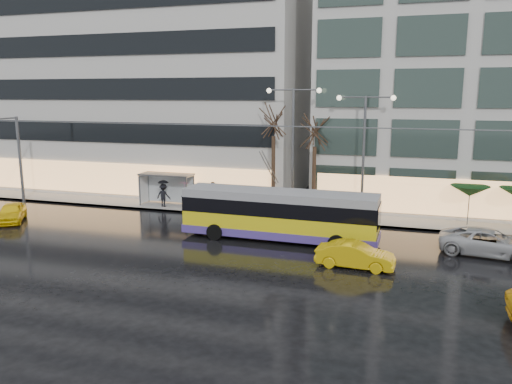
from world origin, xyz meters
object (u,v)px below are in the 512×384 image
at_px(trolleybus, 279,216).
at_px(street_lamp_near, 293,133).
at_px(bus_shelter, 163,182).
at_px(taxi_a, 11,212).

bearing_deg(trolleybus, street_lamp_near, 95.91).
bearing_deg(bus_shelter, street_lamp_near, 0.63).
distance_m(bus_shelter, street_lamp_near, 11.14).
xyz_separation_m(trolleybus, bus_shelter, (-11.05, 6.36, 0.47)).
height_order(trolleybus, taxi_a, trolleybus).
relative_size(street_lamp_near, taxi_a, 2.33).
bearing_deg(street_lamp_near, trolleybus, -84.09).
height_order(trolleybus, street_lamp_near, street_lamp_near).
bearing_deg(taxi_a, street_lamp_near, -9.56).
height_order(bus_shelter, street_lamp_near, street_lamp_near).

